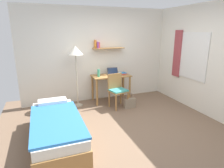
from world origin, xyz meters
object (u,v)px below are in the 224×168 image
Objects in this scene: desk_chair at (117,89)px; handbag at (130,103)px; water_bottle at (99,73)px; desk at (111,80)px; laptop at (113,73)px; standing_lamp at (76,54)px; book_stack at (123,73)px; bed at (57,128)px.

desk_chair is 0.49m from handbag.
desk_chair is 0.68m from water_bottle.
laptop is at bearing 19.52° from desk.
handbag is (0.27, -0.68, -0.47)m from desk.
standing_lamp is (-0.97, 0.43, 0.91)m from desk_chair.
laptop is 0.79× the size of handbag.
laptop reaches higher than book_stack.
desk_chair reaches higher than handbag.
desk_chair is 0.71m from book_stack.
water_bottle is at bearing 1.40° from standing_lamp.
handbag is (1.25, -0.62, -1.26)m from standing_lamp.
water_bottle is at bearing -173.43° from book_stack.
desk is 5.07× the size of water_bottle.
standing_lamp is (-0.98, -0.07, 0.79)m from desk.
standing_lamp reaches higher than laptop.
handbag is (0.28, -0.18, -0.36)m from desk_chair.
book_stack is (2.04, 1.66, 0.54)m from bed.
standing_lamp is 7.62× the size of water_bottle.
desk is 1.26m from standing_lamp.
water_bottle is (-0.37, 0.45, 0.36)m from desk_chair.
book_stack is at bearing 5.41° from desk.
standing_lamp is at bearing -178.60° from water_bottle.
desk_chair is 4.05× the size of book_stack.
desk_chair is at bearing -125.38° from book_stack.
standing_lamp is at bearing -176.16° from desk.
desk is at bearing 111.79° from handbag.
standing_lamp reaches higher than book_stack.
standing_lamp is 3.91× the size of handbag.
water_bottle reaches higher than desk.
bed is 4.74× the size of handbag.
handbag is at bearing -74.31° from laptop.
desk is at bearing -160.48° from laptop.
bed is 2.19× the size of desk_chair.
desk_chair reaches higher than book_stack.
water_bottle is 0.51× the size of handbag.
handbag is (0.65, -0.63, -0.72)m from water_bottle.
desk is 0.45m from water_bottle.
desk_chair reaches higher than bed.
bed is 2.06m from standing_lamp.
desk is 1.20× the size of desk_chair.
laptop reaches higher than bed.
desk is at bearing 44.16° from bed.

